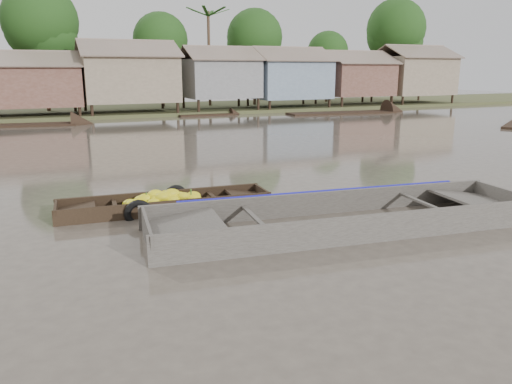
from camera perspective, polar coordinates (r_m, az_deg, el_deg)
name	(u,v)px	position (r m, az deg, el deg)	size (l,w,h in m)	color
ground	(268,248)	(9.70, 1.36, -6.37)	(120.00, 120.00, 0.00)	#4D443B
riverbank	(130,72)	(40.69, -14.20, 13.12)	(120.00, 12.47, 10.22)	#384723
banana_boat	(163,204)	(12.41, -10.60, -1.41)	(5.21, 1.59, 0.71)	black
viewer_boat	(345,223)	(11.09, 10.15, -3.49)	(8.84, 3.20, 0.69)	#3B3631
distant_boats	(223,122)	(33.24, -3.83, 8.01)	(45.70, 16.25, 0.35)	black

